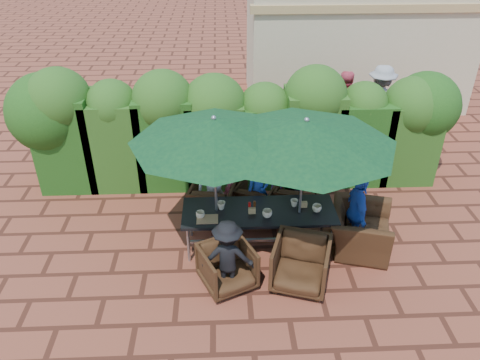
{
  "coord_description": "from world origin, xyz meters",
  "views": [
    {
      "loc": [
        -0.38,
        -6.37,
        5.25
      ],
      "look_at": [
        -0.08,
        0.4,
        1.14
      ],
      "focal_mm": 35.0,
      "sensor_mm": 36.0,
      "label": 1
    }
  ],
  "objects_px": {
    "dining_table": "(259,214)",
    "chair_end_right": "(361,224)",
    "chair_near_right": "(301,262)",
    "umbrella_left": "(214,131)",
    "chair_far_mid": "(256,197)",
    "umbrella_right": "(306,133)",
    "chair_far_right": "(295,197)",
    "chair_near_left": "(227,265)",
    "chair_far_left": "(213,199)"
  },
  "relations": [
    {
      "from": "dining_table",
      "to": "chair_end_right",
      "type": "bearing_deg",
      "value": -3.42
    },
    {
      "from": "umbrella_right",
      "to": "chair_near_right",
      "type": "height_order",
      "value": "umbrella_right"
    },
    {
      "from": "umbrella_right",
      "to": "chair_far_left",
      "type": "xyz_separation_m",
      "value": [
        -1.46,
        0.98,
        -1.81
      ]
    },
    {
      "from": "umbrella_left",
      "to": "chair_far_mid",
      "type": "height_order",
      "value": "umbrella_left"
    },
    {
      "from": "chair_far_mid",
      "to": "chair_far_right",
      "type": "xyz_separation_m",
      "value": [
        0.75,
        -0.04,
        0.0
      ]
    },
    {
      "from": "chair_far_mid",
      "to": "chair_near_right",
      "type": "relative_size",
      "value": 0.83
    },
    {
      "from": "dining_table",
      "to": "chair_far_mid",
      "type": "bearing_deg",
      "value": 88.32
    },
    {
      "from": "umbrella_right",
      "to": "chair_far_right",
      "type": "xyz_separation_m",
      "value": [
        0.11,
        1.03,
        -1.85
      ]
    },
    {
      "from": "umbrella_right",
      "to": "chair_far_right",
      "type": "distance_m",
      "value": 2.12
    },
    {
      "from": "dining_table",
      "to": "chair_near_right",
      "type": "distance_m",
      "value": 1.14
    },
    {
      "from": "umbrella_right",
      "to": "chair_near_left",
      "type": "bearing_deg",
      "value": -145.28
    },
    {
      "from": "chair_far_right",
      "to": "chair_near_right",
      "type": "relative_size",
      "value": 0.84
    },
    {
      "from": "chair_far_left",
      "to": "umbrella_left",
      "type": "bearing_deg",
      "value": 108.43
    },
    {
      "from": "chair_far_mid",
      "to": "chair_near_right",
      "type": "xyz_separation_m",
      "value": [
        0.55,
        -1.94,
        0.07
      ]
    },
    {
      "from": "chair_near_right",
      "to": "chair_end_right",
      "type": "distance_m",
      "value": 1.44
    },
    {
      "from": "chair_far_left",
      "to": "chair_near_right",
      "type": "bearing_deg",
      "value": 139.77
    },
    {
      "from": "umbrella_left",
      "to": "chair_far_left",
      "type": "distance_m",
      "value": 2.0
    },
    {
      "from": "dining_table",
      "to": "chair_near_right",
      "type": "height_order",
      "value": "chair_near_right"
    },
    {
      "from": "umbrella_right",
      "to": "chair_end_right",
      "type": "relative_size",
      "value": 2.5
    },
    {
      "from": "chair_far_right",
      "to": "chair_near_left",
      "type": "distance_m",
      "value": 2.31
    },
    {
      "from": "umbrella_right",
      "to": "chair_near_right",
      "type": "bearing_deg",
      "value": -95.8
    },
    {
      "from": "umbrella_right",
      "to": "chair_far_right",
      "type": "height_order",
      "value": "umbrella_right"
    },
    {
      "from": "umbrella_left",
      "to": "chair_far_left",
      "type": "bearing_deg",
      "value": 95.01
    },
    {
      "from": "chair_far_mid",
      "to": "umbrella_left",
      "type": "bearing_deg",
      "value": 76.49
    },
    {
      "from": "chair_near_right",
      "to": "chair_end_right",
      "type": "bearing_deg",
      "value": 54.02
    },
    {
      "from": "umbrella_right",
      "to": "chair_far_mid",
      "type": "distance_m",
      "value": 2.23
    },
    {
      "from": "umbrella_left",
      "to": "chair_far_right",
      "type": "height_order",
      "value": "umbrella_left"
    },
    {
      "from": "chair_near_right",
      "to": "umbrella_right",
      "type": "bearing_deg",
      "value": 101.85
    },
    {
      "from": "dining_table",
      "to": "chair_near_left",
      "type": "relative_size",
      "value": 3.29
    },
    {
      "from": "umbrella_right",
      "to": "chair_far_mid",
      "type": "xyz_separation_m",
      "value": [
        -0.64,
        1.07,
        -1.86
      ]
    },
    {
      "from": "umbrella_right",
      "to": "chair_near_left",
      "type": "height_order",
      "value": "umbrella_right"
    },
    {
      "from": "umbrella_right",
      "to": "dining_table",
      "type": "bearing_deg",
      "value": 173.45
    },
    {
      "from": "chair_near_right",
      "to": "dining_table",
      "type": "bearing_deg",
      "value": 138.86
    },
    {
      "from": "dining_table",
      "to": "umbrella_right",
      "type": "height_order",
      "value": "umbrella_right"
    },
    {
      "from": "umbrella_left",
      "to": "dining_table",
      "type": "bearing_deg",
      "value": -4.52
    },
    {
      "from": "chair_far_left",
      "to": "chair_near_right",
      "type": "distance_m",
      "value": 2.31
    },
    {
      "from": "dining_table",
      "to": "chair_far_left",
      "type": "distance_m",
      "value": 1.23
    },
    {
      "from": "chair_far_mid",
      "to": "dining_table",
      "type": "bearing_deg",
      "value": 113.32
    },
    {
      "from": "dining_table",
      "to": "chair_near_left",
      "type": "height_order",
      "value": "chair_near_left"
    },
    {
      "from": "chair_near_left",
      "to": "chair_far_left",
      "type": "bearing_deg",
      "value": 72.6
    },
    {
      "from": "umbrella_left",
      "to": "umbrella_right",
      "type": "distance_m",
      "value": 1.39
    },
    {
      "from": "chair_far_left",
      "to": "chair_near_left",
      "type": "distance_m",
      "value": 1.84
    },
    {
      "from": "chair_far_left",
      "to": "chair_end_right",
      "type": "xyz_separation_m",
      "value": [
        2.52,
        -1.0,
        0.09
      ]
    },
    {
      "from": "chair_near_right",
      "to": "umbrella_left",
      "type": "bearing_deg",
      "value": 159.58
    },
    {
      "from": "dining_table",
      "to": "chair_far_mid",
      "type": "distance_m",
      "value": 1.04
    },
    {
      "from": "chair_near_left",
      "to": "chair_near_right",
      "type": "relative_size",
      "value": 0.9
    },
    {
      "from": "umbrella_right",
      "to": "chair_far_left",
      "type": "height_order",
      "value": "umbrella_right"
    },
    {
      "from": "chair_far_right",
      "to": "chair_near_right",
      "type": "xyz_separation_m",
      "value": [
        -0.2,
        -1.91,
        0.07
      ]
    },
    {
      "from": "chair_far_left",
      "to": "chair_near_left",
      "type": "bearing_deg",
      "value": 110.56
    },
    {
      "from": "dining_table",
      "to": "chair_far_left",
      "type": "bearing_deg",
      "value": 131.15
    }
  ]
}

